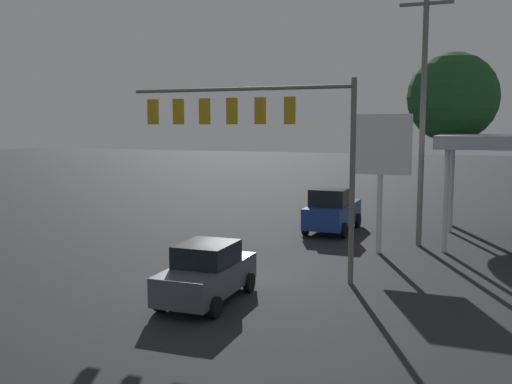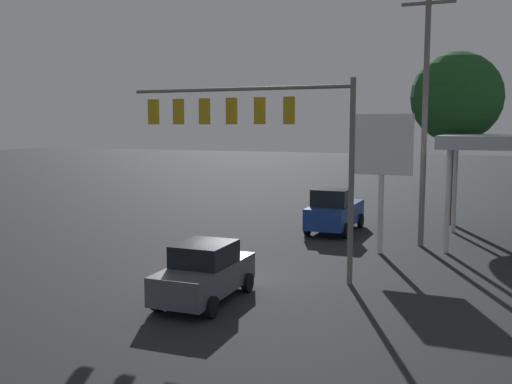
{
  "view_description": "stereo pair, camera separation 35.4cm",
  "coord_description": "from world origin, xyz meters",
  "px_view_note": "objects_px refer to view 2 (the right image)",
  "views": [
    {
      "loc": [
        -8.32,
        19.23,
        5.68
      ],
      "look_at": [
        0.0,
        -2.0,
        3.04
      ],
      "focal_mm": 40.0,
      "sensor_mm": 36.0,
      "label": 1
    },
    {
      "loc": [
        -8.65,
        19.1,
        5.68
      ],
      "look_at": [
        0.0,
        -2.0,
        3.04
      ],
      "focal_mm": 40.0,
      "sensor_mm": 36.0,
      "label": 2
    }
  ],
  "objects_px": {
    "traffic_signal_assembly": "(250,124)",
    "pickup_parked": "(335,212)",
    "sedan_far": "(205,272)",
    "street_tree": "(456,98)",
    "price_sign": "(382,151)",
    "utility_pole": "(425,114)"
  },
  "relations": [
    {
      "from": "pickup_parked",
      "to": "sedan_far",
      "type": "relative_size",
      "value": 1.18
    },
    {
      "from": "traffic_signal_assembly",
      "to": "street_tree",
      "type": "xyz_separation_m",
      "value": [
        -6.54,
        -14.53,
        1.52
      ]
    },
    {
      "from": "utility_pole",
      "to": "price_sign",
      "type": "relative_size",
      "value": 1.91
    },
    {
      "from": "utility_pole",
      "to": "street_tree",
      "type": "height_order",
      "value": "utility_pole"
    },
    {
      "from": "traffic_signal_assembly",
      "to": "price_sign",
      "type": "relative_size",
      "value": 1.45
    },
    {
      "from": "sedan_far",
      "to": "price_sign",
      "type": "bearing_deg",
      "value": 155.43
    },
    {
      "from": "utility_pole",
      "to": "traffic_signal_assembly",
      "type": "bearing_deg",
      "value": 54.27
    },
    {
      "from": "pickup_parked",
      "to": "street_tree",
      "type": "bearing_deg",
      "value": 130.83
    },
    {
      "from": "traffic_signal_assembly",
      "to": "utility_pole",
      "type": "xyz_separation_m",
      "value": [
        -5.56,
        -7.73,
        0.45
      ]
    },
    {
      "from": "sedan_far",
      "to": "street_tree",
      "type": "relative_size",
      "value": 0.45
    },
    {
      "from": "traffic_signal_assembly",
      "to": "price_sign",
      "type": "height_order",
      "value": "traffic_signal_assembly"
    },
    {
      "from": "price_sign",
      "to": "pickup_parked",
      "type": "relative_size",
      "value": 1.19
    },
    {
      "from": "sedan_far",
      "to": "street_tree",
      "type": "xyz_separation_m",
      "value": [
        -6.53,
        -18.36,
        6.33
      ]
    },
    {
      "from": "price_sign",
      "to": "sedan_far",
      "type": "distance_m",
      "value": 10.73
    },
    {
      "from": "street_tree",
      "to": "price_sign",
      "type": "bearing_deg",
      "value": 74.56
    },
    {
      "from": "pickup_parked",
      "to": "street_tree",
      "type": "distance_m",
      "value": 9.7
    },
    {
      "from": "price_sign",
      "to": "pickup_parked",
      "type": "bearing_deg",
      "value": -53.17
    },
    {
      "from": "utility_pole",
      "to": "pickup_parked",
      "type": "bearing_deg",
      "value": -22.67
    },
    {
      "from": "street_tree",
      "to": "pickup_parked",
      "type": "bearing_deg",
      "value": 40.2
    },
    {
      "from": "utility_pole",
      "to": "street_tree",
      "type": "relative_size",
      "value": 1.2
    },
    {
      "from": "traffic_signal_assembly",
      "to": "pickup_parked",
      "type": "distance_m",
      "value": 10.79
    },
    {
      "from": "utility_pole",
      "to": "price_sign",
      "type": "xyz_separation_m",
      "value": [
        1.53,
        2.3,
        -1.64
      ]
    }
  ]
}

